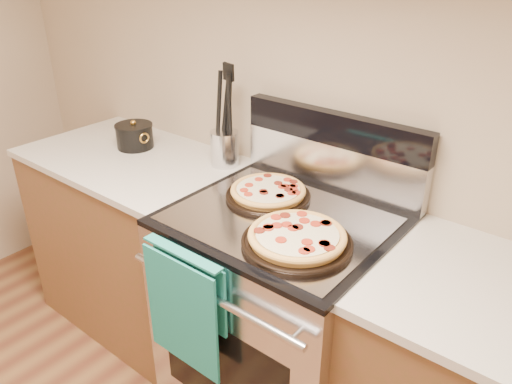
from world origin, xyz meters
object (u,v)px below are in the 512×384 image
Objects in this scene: utensil_crock at (225,148)px; pepperoni_pizza_front at (297,238)px; range_body at (281,320)px; pepperoni_pizza_back at (268,192)px; saucepan at (135,137)px.

pepperoni_pizza_front is at bearing -29.62° from utensil_crock.
pepperoni_pizza_back reaches higher than range_body.
pepperoni_pizza_front is 1.12m from saucepan.
utensil_crock is at bearing 13.68° from saucepan.
pepperoni_pizza_back is 2.06× the size of utensil_crock.
pepperoni_pizza_back is at bearing -23.56° from utensil_crock.
pepperoni_pizza_front reaches higher than pepperoni_pizza_back.
utensil_crock is at bearing 156.44° from pepperoni_pizza_back.
pepperoni_pizza_front is at bearing -41.66° from range_body.
range_body is at bearing -6.79° from saucepan.
pepperoni_pizza_back is 1.85× the size of saucepan.
utensil_crock is 0.48m from saucepan.
pepperoni_pizza_back is 0.33m from pepperoni_pizza_front.
utensil_crock reaches higher than pepperoni_pizza_back.
range_body is 0.54m from pepperoni_pizza_front.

